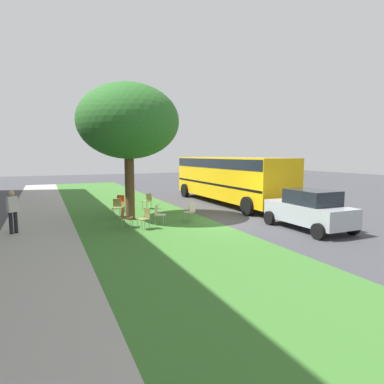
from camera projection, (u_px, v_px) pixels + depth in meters
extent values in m
plane|color=#424247|center=(222.00, 222.00, 14.86)|extent=(80.00, 80.00, 0.00)
cube|color=#3D752D|center=(155.00, 229.00, 13.55)|extent=(48.00, 6.00, 0.01)
cube|color=#ADA89E|center=(38.00, 240.00, 11.74)|extent=(48.00, 2.80, 0.01)
cylinder|color=brown|center=(130.00, 183.00, 15.33)|extent=(0.44, 0.44, 3.47)
ellipsoid|color=#2D6B28|center=(128.00, 121.00, 15.01)|extent=(4.67, 4.67, 3.45)
cube|color=olive|center=(143.00, 219.00, 13.35)|extent=(0.50, 0.49, 0.04)
cube|color=olive|center=(147.00, 213.00, 13.44)|extent=(0.41, 0.18, 0.40)
cylinder|color=gray|center=(137.00, 224.00, 13.42)|extent=(0.02, 0.02, 0.42)
cylinder|color=gray|center=(142.00, 226.00, 13.14)|extent=(0.02, 0.02, 0.42)
cylinder|color=gray|center=(145.00, 223.00, 13.63)|extent=(0.02, 0.02, 0.42)
cylinder|color=gray|center=(149.00, 225.00, 13.34)|extent=(0.02, 0.02, 0.42)
cube|color=#C64C1E|center=(120.00, 203.00, 17.64)|extent=(0.55, 0.56, 0.04)
cube|color=#C64C1E|center=(121.00, 199.00, 17.79)|extent=(0.26, 0.39, 0.40)
cylinder|color=gray|center=(116.00, 208.00, 17.50)|extent=(0.02, 0.02, 0.42)
cylinder|color=gray|center=(122.00, 208.00, 17.48)|extent=(0.02, 0.02, 0.42)
cylinder|color=gray|center=(118.00, 207.00, 17.84)|extent=(0.02, 0.02, 0.42)
cylinder|color=gray|center=(124.00, 207.00, 17.82)|extent=(0.02, 0.02, 0.42)
cube|color=olive|center=(147.00, 201.00, 18.49)|extent=(0.55, 0.56, 0.04)
cube|color=olive|center=(149.00, 197.00, 18.35)|extent=(0.26, 0.39, 0.40)
cylinder|color=gray|center=(147.00, 205.00, 18.76)|extent=(0.02, 0.02, 0.42)
cylinder|color=gray|center=(142.00, 205.00, 18.47)|extent=(0.02, 0.02, 0.42)
cylinder|color=gray|center=(151.00, 205.00, 18.55)|extent=(0.02, 0.02, 0.42)
cylinder|color=gray|center=(147.00, 206.00, 18.27)|extent=(0.02, 0.02, 0.42)
cube|color=beige|center=(160.00, 215.00, 14.28)|extent=(0.57, 0.57, 0.04)
cube|color=beige|center=(156.00, 209.00, 14.28)|extent=(0.38, 0.29, 0.40)
cylinder|color=gray|center=(163.00, 221.00, 14.10)|extent=(0.02, 0.02, 0.42)
cylinder|color=gray|center=(165.00, 219.00, 14.45)|extent=(0.02, 0.02, 0.42)
cylinder|color=gray|center=(156.00, 221.00, 14.16)|extent=(0.02, 0.02, 0.42)
cylinder|color=gray|center=(158.00, 219.00, 14.51)|extent=(0.02, 0.02, 0.42)
cube|color=beige|center=(189.00, 212.00, 14.92)|extent=(0.55, 0.56, 0.04)
cube|color=beige|center=(192.00, 207.00, 14.79)|extent=(0.27, 0.39, 0.40)
cylinder|color=gray|center=(188.00, 216.00, 15.19)|extent=(0.02, 0.02, 0.42)
cylinder|color=gray|center=(184.00, 217.00, 14.91)|extent=(0.02, 0.02, 0.42)
cylinder|color=gray|center=(194.00, 217.00, 14.99)|extent=(0.02, 0.02, 0.42)
cylinder|color=gray|center=(189.00, 218.00, 14.71)|extent=(0.02, 0.02, 0.42)
cube|color=brown|center=(127.00, 217.00, 13.68)|extent=(0.56, 0.55, 0.04)
cube|color=brown|center=(123.00, 212.00, 13.67)|extent=(0.39, 0.27, 0.40)
cylinder|color=gray|center=(130.00, 224.00, 13.52)|extent=(0.02, 0.02, 0.42)
cylinder|color=gray|center=(132.00, 222.00, 13.87)|extent=(0.02, 0.02, 0.42)
cylinder|color=gray|center=(122.00, 224.00, 13.54)|extent=(0.02, 0.02, 0.42)
cylinder|color=gray|center=(125.00, 222.00, 13.90)|extent=(0.02, 0.02, 0.42)
cube|color=olive|center=(117.00, 208.00, 16.08)|extent=(0.53, 0.54, 0.04)
cube|color=olive|center=(117.00, 203.00, 16.23)|extent=(0.23, 0.40, 0.40)
cylinder|color=gray|center=(112.00, 213.00, 15.93)|extent=(0.02, 0.02, 0.42)
cylinder|color=gray|center=(120.00, 213.00, 15.94)|extent=(0.02, 0.02, 0.42)
cylinder|color=gray|center=(114.00, 212.00, 16.27)|extent=(0.02, 0.02, 0.42)
cylinder|color=gray|center=(121.00, 212.00, 16.28)|extent=(0.02, 0.02, 0.42)
cube|color=#ADB2B7|center=(308.00, 213.00, 13.35)|extent=(3.70, 1.64, 0.76)
cube|color=#1E232B|center=(312.00, 198.00, 13.14)|extent=(1.90, 1.44, 0.64)
cylinder|color=black|center=(269.00, 218.00, 14.30)|extent=(0.60, 0.18, 0.60)
cylinder|color=black|center=(300.00, 215.00, 15.01)|extent=(0.60, 0.18, 0.60)
cylinder|color=black|center=(318.00, 231.00, 11.77)|extent=(0.60, 0.18, 0.60)
cylinder|color=black|center=(352.00, 227.00, 12.48)|extent=(0.60, 0.18, 0.60)
cube|color=yellow|center=(229.00, 178.00, 20.48)|extent=(10.40, 2.44, 2.50)
cube|color=black|center=(228.00, 183.00, 20.52)|extent=(10.30, 2.46, 0.12)
cube|color=black|center=(229.00, 163.00, 20.38)|extent=(10.30, 2.46, 0.56)
cylinder|color=black|center=(185.00, 190.00, 23.71)|extent=(0.96, 0.28, 0.96)
cylinder|color=black|center=(216.00, 189.00, 24.75)|extent=(0.96, 0.28, 0.96)
cylinder|color=black|center=(247.00, 206.00, 16.47)|extent=(0.96, 0.28, 0.96)
cylinder|color=black|center=(287.00, 203.00, 17.51)|extent=(0.96, 0.28, 0.96)
cylinder|color=black|center=(11.00, 223.00, 12.61)|extent=(0.14, 0.14, 0.85)
cylinder|color=black|center=(16.00, 222.00, 12.75)|extent=(0.14, 0.14, 0.85)
cube|color=silver|center=(12.00, 204.00, 12.60)|extent=(0.35, 0.41, 0.60)
sphere|color=tan|center=(12.00, 193.00, 12.55)|extent=(0.22, 0.22, 0.22)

